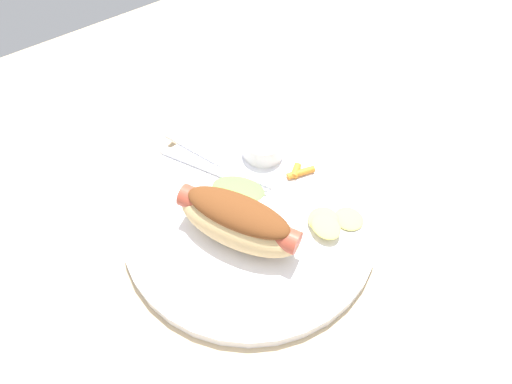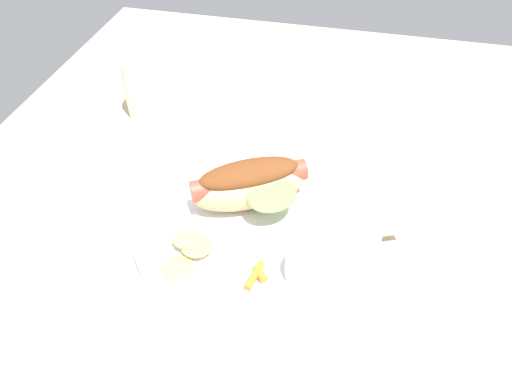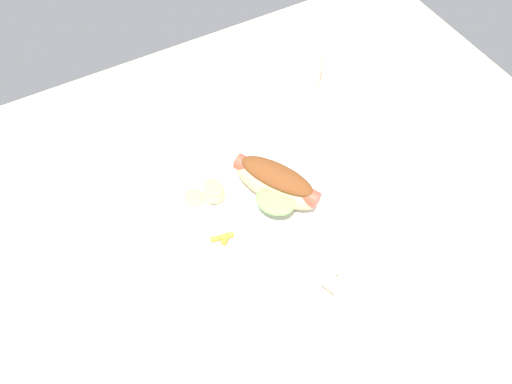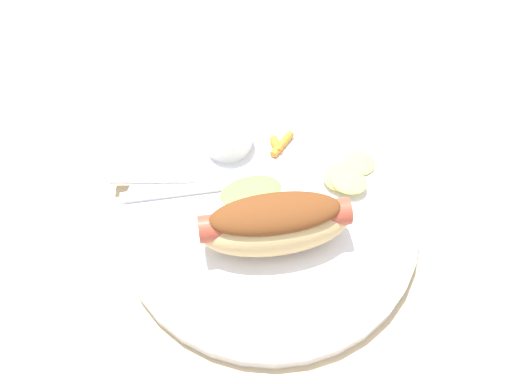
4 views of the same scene
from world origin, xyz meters
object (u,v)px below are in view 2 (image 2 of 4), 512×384
plate (256,222)px  chips_pile (188,251)px  hot_dog (250,183)px  carrot_garnish (256,275)px  sauce_ramekin (309,266)px  drinking_cup (147,86)px  fork (327,227)px  knife (344,235)px

plate → chips_pile: size_ratio=4.27×
hot_dog → carrot_garnish: bearing=76.7°
sauce_ramekin → drinking_cup: bearing=47.6°
fork → knife: (-0.92, -2.00, -0.02)cm
plate → hot_dog: hot_dog is taller
hot_dog → plate: bearing=89.1°
hot_dog → knife: size_ratio=1.10×
hot_dog → sauce_ramekin: 12.68cm
chips_pile → carrot_garnish: bearing=-98.8°
chips_pile → knife: bearing=-68.4°
carrot_garnish → chips_pile: bearing=81.2°
plate → fork: 8.60cm
carrot_garnish → plate: bearing=12.8°
carrot_garnish → drinking_cup: (28.16, 23.54, 2.79)cm
hot_dog → knife: 12.58cm
fork → carrot_garnish: 10.94cm
plate → carrot_garnish: bearing=-167.2°
drinking_cup → hot_dog: bearing=-130.5°
chips_pile → carrot_garnish: size_ratio=1.90×
hot_dog → fork: 10.49cm
sauce_ramekin → fork: bearing=-9.7°
carrot_garnish → knife: bearing=-47.9°
sauce_ramekin → chips_pile: 13.40cm
plate → drinking_cup: drinking_cup is taller
fork → drinking_cup: (19.46, 30.16, 3.03)cm
sauce_ramekin → hot_dog: bearing=43.6°
fork → carrot_garnish: bearing=22.5°
knife → drinking_cup: (20.38, 32.16, 3.05)cm
sauce_ramekin → fork: (6.99, -1.19, -1.07)cm
plate → sauce_ramekin: bearing=-132.5°
plate → chips_pile: chips_pile is taller
hot_dog → knife: (-3.01, -11.83, -3.01)cm
sauce_ramekin → chips_pile: size_ratio=0.75×
plate → fork: (0.24, -8.54, 1.00)cm
hot_dog → sauce_ramekin: (-9.08, -8.64, -1.92)cm
sauce_ramekin → knife: sauce_ramekin is taller
knife → sauce_ramekin: bearing=40.3°
knife → fork: bearing=-46.6°
plate → knife: (-0.67, -10.54, 0.98)cm
fork → knife: same height
chips_pile → drinking_cup: 31.22cm
knife → drinking_cup: 38.19cm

